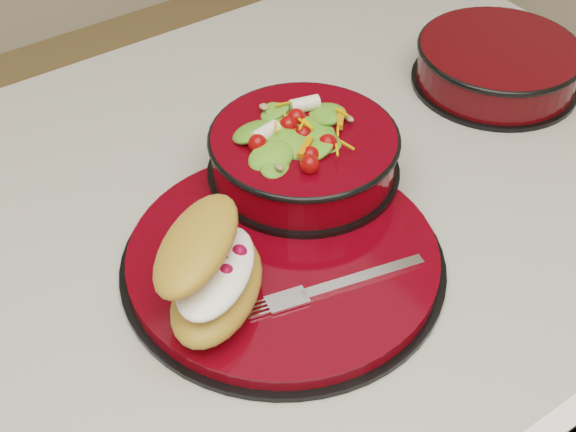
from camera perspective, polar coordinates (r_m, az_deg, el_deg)
dinner_plate at (r=0.77m, az=-0.27°, el=-3.02°), size 0.32×0.32×0.02m
salad_bowl at (r=0.83m, az=1.13°, el=4.88°), size 0.20×0.20×0.09m
croissant at (r=0.70m, az=-5.40°, el=-3.82°), size 0.15×0.16×0.08m
fork at (r=0.74m, az=3.77°, el=-4.83°), size 0.16×0.05×0.00m
extra_bowl at (r=1.04m, az=14.68°, el=10.48°), size 0.21×0.21×0.05m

